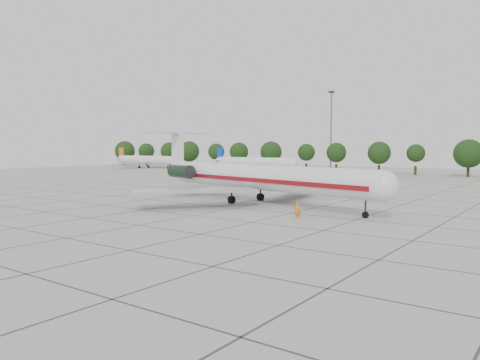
% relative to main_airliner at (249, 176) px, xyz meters
% --- Properties ---
extents(ground, '(260.00, 260.00, 0.00)m').
position_rel_main_airliner_xyz_m(ground, '(2.05, -6.05, -3.63)').
color(ground, '#A4A39D').
rests_on(ground, ground).
extents(apron_joints, '(170.00, 170.00, 0.02)m').
position_rel_main_airliner_xyz_m(apron_joints, '(2.05, 8.95, -3.62)').
color(apron_joints, '#383838').
rests_on(apron_joints, ground).
extents(main_airliner, '(43.33, 33.52, 10.28)m').
position_rel_main_airliner_xyz_m(main_airliner, '(0.00, 0.00, 0.00)').
color(main_airliner, silver).
rests_on(main_airliner, ground).
extents(ground_crew, '(0.78, 0.64, 1.82)m').
position_rel_main_airliner_xyz_m(ground_crew, '(12.71, -9.31, -2.72)').
color(ground_crew, orange).
rests_on(ground_crew, ground).
extents(bg_airliner_a, '(28.24, 27.20, 7.40)m').
position_rel_main_airliner_xyz_m(bg_airliner_a, '(-91.98, 65.31, -0.72)').
color(bg_airliner_a, silver).
rests_on(bg_airliner_a, ground).
extents(bg_airliner_b, '(28.24, 27.20, 7.40)m').
position_rel_main_airliner_xyz_m(bg_airliner_b, '(-44.44, 66.16, -0.72)').
color(bg_airliner_b, silver).
rests_on(bg_airliner_b, ground).
extents(tree_line, '(249.86, 8.44, 10.22)m').
position_rel_main_airliner_xyz_m(tree_line, '(-9.63, 78.95, 2.35)').
color(tree_line, '#332114').
rests_on(tree_line, ground).
extents(floodlight_mast, '(1.60, 1.60, 25.45)m').
position_rel_main_airliner_xyz_m(floodlight_mast, '(-27.95, 85.95, 10.65)').
color(floodlight_mast, slate).
rests_on(floodlight_mast, ground).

